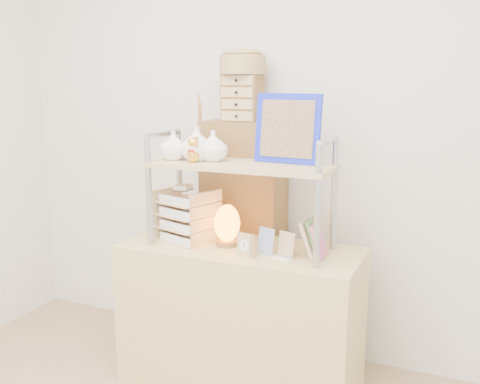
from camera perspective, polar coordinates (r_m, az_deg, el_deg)
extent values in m
cube|color=silver|center=(3.04, 3.84, 6.71)|extent=(3.40, 0.02, 2.60)
cube|color=tan|center=(2.82, 0.03, -13.19)|extent=(1.20, 0.50, 0.75)
cube|color=brown|center=(3.08, 0.40, -5.03)|extent=(0.45, 0.24, 1.35)
cylinder|color=#99A0A7|center=(2.69, -9.70, 0.03)|extent=(0.03, 0.03, 0.55)
cylinder|color=#99A0A7|center=(2.94, -6.50, 1.09)|extent=(0.03, 0.03, 0.55)
cylinder|color=#99A0A7|center=(2.77, -8.19, 6.17)|extent=(0.03, 0.30, 0.03)
cylinder|color=#99A0A7|center=(2.34, 8.27, -1.63)|extent=(0.03, 0.03, 0.55)
cylinder|color=#99A0A7|center=(2.62, 10.02, -0.27)|extent=(0.03, 0.03, 0.55)
cylinder|color=#99A0A7|center=(2.43, 9.40, 5.43)|extent=(0.03, 0.30, 0.03)
cube|color=tan|center=(2.59, 0.04, 2.83)|extent=(0.90, 0.34, 0.02)
imported|color=white|center=(2.72, -7.10, 4.95)|extent=(0.14, 0.14, 0.15)
imported|color=white|center=(2.68, -4.62, 5.14)|extent=(0.16, 0.16, 0.17)
imported|color=white|center=(2.66, -2.88, 4.93)|extent=(0.15, 0.15, 0.15)
cylinder|color=#243B9D|center=(2.81, -4.27, 4.73)|extent=(0.07, 0.07, 0.10)
cube|color=#1522C8|center=(2.59, 5.11, 6.75)|extent=(0.34, 0.09, 0.33)
cube|color=#523825|center=(2.58, 5.03, 6.73)|extent=(0.28, 0.06, 0.27)
cube|color=#C9589A|center=(2.53, 8.39, -5.06)|extent=(0.06, 0.12, 0.17)
cube|color=#59984C|center=(2.56, 8.04, -4.89)|extent=(0.07, 0.12, 0.17)
cube|color=tan|center=(2.54, 7.43, -4.96)|extent=(0.07, 0.13, 0.17)
cube|color=#DCB784|center=(2.82, -5.78, -4.96)|extent=(0.30, 0.29, 0.01)
cube|color=white|center=(2.72, -6.94, -5.10)|extent=(0.22, 0.08, 0.04)
cube|color=#DCB784|center=(2.80, -5.81, -3.64)|extent=(0.30, 0.29, 0.01)
cube|color=white|center=(2.70, -6.98, -3.73)|extent=(0.22, 0.08, 0.04)
cube|color=#DCB784|center=(2.79, -5.84, -2.31)|extent=(0.30, 0.29, 0.01)
cube|color=white|center=(2.69, -7.01, -2.36)|extent=(0.22, 0.08, 0.04)
cube|color=#DCB784|center=(2.77, -5.86, -0.97)|extent=(0.30, 0.29, 0.01)
cube|color=white|center=(2.67, -7.05, -0.96)|extent=(0.22, 0.08, 0.04)
cube|color=beige|center=(2.74, -6.10, 0.49)|extent=(0.07, 0.07, 0.03)
cylinder|color=brown|center=(2.71, -1.38, -5.41)|extent=(0.12, 0.12, 0.03)
ellipsoid|color=orange|center=(2.68, -1.39, -3.28)|extent=(0.14, 0.13, 0.19)
cube|color=tan|center=(2.51, 0.59, -5.75)|extent=(0.09, 0.06, 0.11)
cylinder|color=white|center=(2.50, 0.43, -5.76)|extent=(0.05, 0.02, 0.06)
cube|color=white|center=(2.53, 3.72, -6.86)|extent=(0.19, 0.11, 0.01)
cube|color=navy|center=(2.53, 2.78, -5.22)|extent=(0.09, 0.05, 0.12)
cube|color=tan|center=(2.51, 4.95, -5.54)|extent=(0.09, 0.05, 0.11)
cube|color=brown|center=(2.94, 0.27, 10.00)|extent=(0.20, 0.15, 0.25)
cube|color=tan|center=(2.87, -0.36, 8.09)|extent=(0.18, 0.01, 0.05)
cube|color=tan|center=(2.87, -0.36, 9.34)|extent=(0.18, 0.01, 0.05)
cube|color=tan|center=(2.87, -0.36, 10.59)|extent=(0.18, 0.01, 0.05)
cube|color=tan|center=(2.87, -0.36, 11.84)|extent=(0.18, 0.01, 0.05)
cylinder|color=olive|center=(2.94, 0.27, 13.41)|extent=(0.25, 0.25, 0.10)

